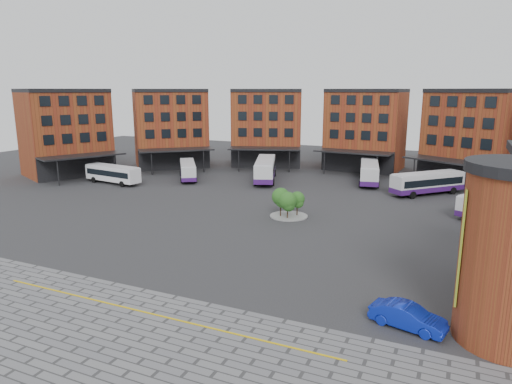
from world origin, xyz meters
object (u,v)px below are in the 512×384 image
at_px(bus_b, 188,170).
at_px(bus_e, 428,183).
at_px(bus_a, 113,173).
at_px(bus_d, 369,172).
at_px(tree_island, 288,201).
at_px(bus_c, 265,169).
at_px(blue_car, 408,317).
at_px(bus_f, 488,202).

relative_size(bus_b, bus_e, 0.97).
xyz_separation_m(bus_a, bus_d, (36.58, 17.02, 0.09)).
bearing_deg(tree_island, bus_d, 78.93).
height_order(tree_island, bus_c, bus_c).
height_order(tree_island, bus_e, tree_island).
distance_m(tree_island, bus_e, 23.60).
height_order(bus_b, bus_c, bus_c).
distance_m(tree_island, bus_d, 24.58).
relative_size(bus_a, bus_e, 1.04).
bearing_deg(bus_d, blue_car, -87.49).
distance_m(bus_c, blue_car, 47.50).
xyz_separation_m(bus_d, bus_f, (16.29, -13.31, -0.25)).
bearing_deg(bus_b, bus_e, -28.23).
bearing_deg(bus_d, bus_e, -39.86).
distance_m(tree_island, bus_c, 21.93).
distance_m(bus_a, bus_e, 47.18).
bearing_deg(bus_c, tree_island, -80.36).
bearing_deg(bus_b, bus_f, -40.09).
relative_size(bus_c, bus_e, 1.29).
relative_size(bus_b, bus_f, 0.97).
height_order(bus_b, blue_car, bus_b).
xyz_separation_m(tree_island, bus_a, (-31.86, 7.10, -0.26)).
relative_size(bus_b, blue_car, 2.09).
bearing_deg(bus_b, blue_car, -77.13).
height_order(bus_c, blue_car, bus_c).
relative_size(bus_a, bus_b, 1.07).
bearing_deg(bus_b, bus_a, -172.13).
xyz_separation_m(bus_c, blue_car, (26.45, -39.43, -1.16)).
bearing_deg(blue_car, bus_a, 73.22).
bearing_deg(bus_e, bus_c, -136.25).
relative_size(tree_island, bus_d, 0.37).
bearing_deg(bus_c, blue_car, -76.39).
bearing_deg(bus_f, bus_d, 169.94).
height_order(bus_e, bus_f, bus_e).
relative_size(bus_a, bus_c, 0.81).
bearing_deg(bus_d, tree_island, -112.19).
relative_size(bus_c, blue_car, 2.77).
height_order(bus_b, bus_e, bus_e).
distance_m(bus_c, bus_f, 32.98).
distance_m(bus_e, bus_f, 11.08).
distance_m(bus_b, bus_c, 12.83).
bearing_deg(bus_c, bus_a, -170.61).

